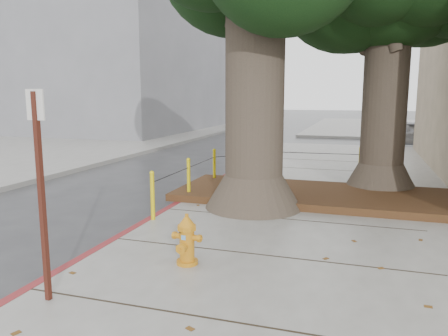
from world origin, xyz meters
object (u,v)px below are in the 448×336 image
object	(u,v)px
fire_hydrant	(187,240)
car_dark	(145,126)
car_silver	(415,133)
signpost	(41,184)

from	to	relation	value
fire_hydrant	car_dark	bearing A→B (deg)	123.30
fire_hydrant	car_silver	world-z (taller)	car_silver
car_silver	fire_hydrant	bearing A→B (deg)	166.33
signpost	car_silver	size ratio (longest dim) A/B	0.64
signpost	car_dark	distance (m)	23.23
fire_hydrant	signpost	size ratio (longest dim) A/B	0.30
fire_hydrant	signpost	bearing A→B (deg)	-122.99
fire_hydrant	signpost	distance (m)	2.12
fire_hydrant	car_silver	bearing A→B (deg)	79.24
car_silver	car_dark	world-z (taller)	car_silver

